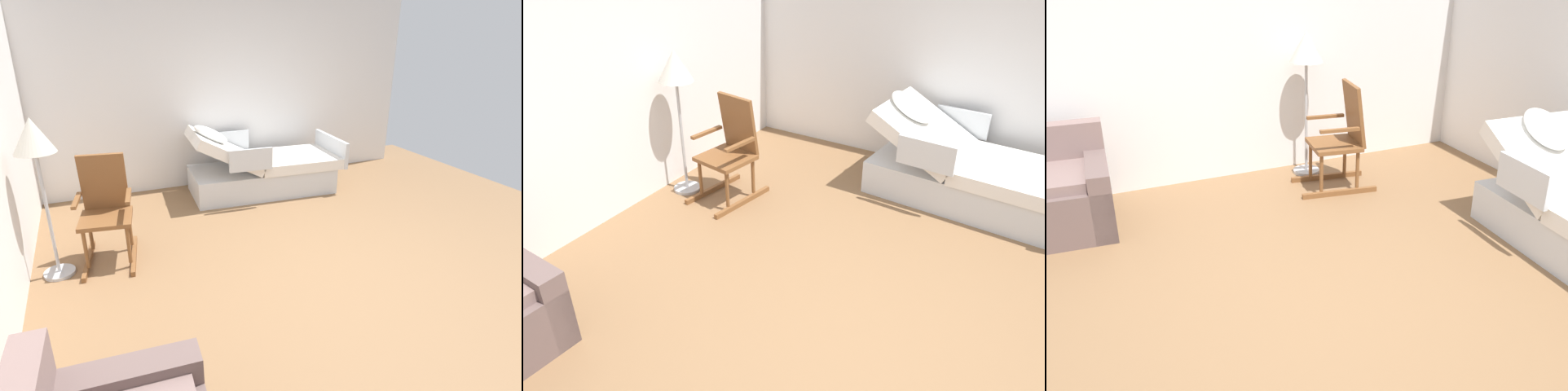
% 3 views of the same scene
% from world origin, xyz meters
% --- Properties ---
extents(ground_plane, '(7.10, 7.10, 0.00)m').
position_xyz_m(ground_plane, '(0.00, 0.00, 0.00)').
color(ground_plane, olive).
extents(back_wall, '(5.88, 0.10, 2.70)m').
position_xyz_m(back_wall, '(0.00, 2.74, 1.35)').
color(back_wall, white).
rests_on(back_wall, ground).
extents(rocking_chair, '(0.82, 0.58, 1.05)m').
position_xyz_m(rocking_chair, '(1.08, 1.95, 0.50)').
color(rocking_chair, brown).
rests_on(rocking_chair, ground).
extents(floor_lamp, '(0.34, 0.34, 1.48)m').
position_xyz_m(floor_lamp, '(0.92, 2.44, 1.23)').
color(floor_lamp, '#B2B5BA').
rests_on(floor_lamp, ground).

